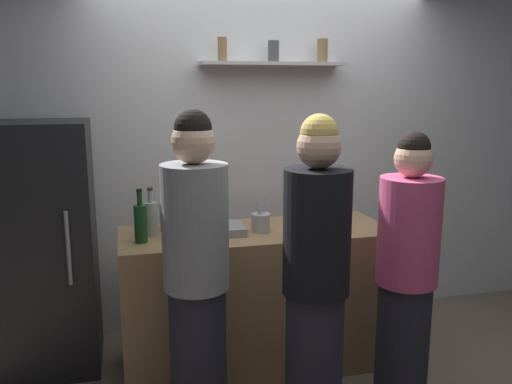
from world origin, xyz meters
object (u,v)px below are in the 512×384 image
water_bottle_plastic (167,215)px  person_grey_hoodie (197,278)px  wine_bottle_dark_glass (174,219)px  wine_bottle_amber_glass (292,219)px  refrigerator (46,248)px  baking_pan (217,230)px  utensil_holder (261,222)px  wine_bottle_green_glass (141,222)px  person_pink_top (406,277)px  wine_bottle_pale_glass (151,217)px  person_blonde (316,284)px

water_bottle_plastic → person_grey_hoodie: person_grey_hoodie is taller
wine_bottle_dark_glass → wine_bottle_amber_glass: wine_bottle_amber_glass is taller
refrigerator → baking_pan: size_ratio=4.76×
utensil_holder → wine_bottle_dark_glass: 0.55m
refrigerator → utensil_holder: refrigerator is taller
wine_bottle_dark_glass → wine_bottle_green_glass: bearing=-169.8°
baking_pan → utensil_holder: bearing=-3.6°
water_bottle_plastic → person_pink_top: size_ratio=0.14×
wine_bottle_pale_glass → person_grey_hoodie: 0.69m
person_blonde → person_grey_hoodie: person_grey_hoodie is taller
wine_bottle_amber_glass → person_pink_top: size_ratio=0.21×
person_pink_top → wine_bottle_green_glass: bearing=-124.9°
wine_bottle_amber_glass → wine_bottle_green_glass: bearing=170.5°
wine_bottle_green_glass → wine_bottle_amber_glass: 0.90m
baking_pan → person_pink_top: 1.16m
utensil_holder → person_pink_top: 0.94m
person_blonde → person_grey_hoodie: (-0.58, 0.20, 0.01)m
wine_bottle_dark_glass → person_blonde: person_blonde is taller
wine_bottle_dark_glass → wine_bottle_pale_glass: (-0.13, 0.10, -0.00)m
wine_bottle_amber_glass → person_grey_hoodie: person_grey_hoodie is taller
utensil_holder → person_pink_top: person_pink_top is taller
person_pink_top → baking_pan: bearing=-136.7°
person_pink_top → refrigerator: bearing=-128.8°
wine_bottle_green_glass → wine_bottle_dark_glass: wine_bottle_green_glass is taller
wine_bottle_pale_glass → person_grey_hoodie: person_grey_hoodie is taller
utensil_holder → person_blonde: 0.76m
water_bottle_plastic → person_blonde: (0.66, -0.92, -0.18)m
baking_pan → utensil_holder: size_ratio=1.52×
baking_pan → water_bottle_plastic: water_bottle_plastic is taller
wine_bottle_amber_glass → person_pink_top: bearing=-38.8°
baking_pan → person_pink_top: (0.95, -0.64, -0.16)m
person_blonde → baking_pan: bearing=173.0°
refrigerator → wine_bottle_green_glass: bearing=-34.5°
person_blonde → wine_bottle_dark_glass: bearing=-172.0°
person_grey_hoodie → wine_bottle_pale_glass: bearing=162.8°
refrigerator → person_grey_hoodie: person_grey_hoodie is taller
baking_pan → wine_bottle_dark_glass: size_ratio=1.06×
refrigerator → wine_bottle_pale_glass: refrigerator is taller
utensil_holder → person_pink_top: (0.67, -0.63, -0.20)m
refrigerator → wine_bottle_green_glass: (0.59, -0.40, 0.24)m
water_bottle_plastic → person_pink_top: person_pink_top is taller
refrigerator → water_bottle_plastic: size_ratio=7.18×
wine_bottle_amber_glass → person_blonde: bearing=-95.1°
baking_pan → wine_bottle_pale_glass: 0.41m
wine_bottle_pale_glass → person_blonde: 1.15m
baking_pan → utensil_holder: 0.28m
wine_bottle_amber_glass → water_bottle_plastic: wine_bottle_amber_glass is taller
person_grey_hoodie → utensil_holder: bearing=104.6°
person_blonde → wine_bottle_pale_glass: bearing=-170.3°
person_pink_top → wine_bottle_amber_glass: bearing=-141.5°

